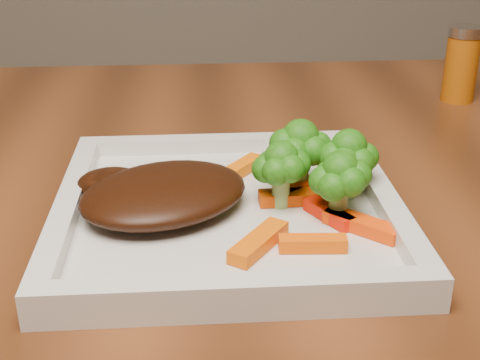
{
  "coord_description": "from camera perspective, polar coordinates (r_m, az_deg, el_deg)",
  "views": [
    {
      "loc": [
        -0.47,
        -0.55,
        1.01
      ],
      "look_at": [
        -0.44,
        -0.07,
        0.79
      ],
      "focal_mm": 50.0,
      "sensor_mm": 36.0,
      "label": 1
    }
  ],
  "objects": [
    {
      "name": "plate",
      "position": [
        0.54,
        -1.06,
        -3.02
      ],
      "size": [
        0.27,
        0.27,
        0.01
      ],
      "primitive_type": "cube",
      "color": "silver",
      "rests_on": "dining_table"
    },
    {
      "name": "steak",
      "position": [
        0.53,
        -6.49,
        -1.14
      ],
      "size": [
        0.17,
        0.16,
        0.03
      ],
      "primitive_type": "ellipsoid",
      "rotation": [
        0.0,
        0.0,
        0.51
      ],
      "color": "black",
      "rests_on": "plate"
    },
    {
      "name": "broccoli_0",
      "position": [
        0.56,
        5.14,
        2.5
      ],
      "size": [
        0.06,
        0.06,
        0.07
      ],
      "primitive_type": null,
      "rotation": [
        0.0,
        0.0,
        -0.08
      ],
      "color": "#236110",
      "rests_on": "plate"
    },
    {
      "name": "broccoli_1",
      "position": [
        0.55,
        9.2,
        1.65
      ],
      "size": [
        0.07,
        0.07,
        0.06
      ],
      "primitive_type": null,
      "rotation": [
        0.0,
        0.0,
        -0.25
      ],
      "color": "#135F0F",
      "rests_on": "plate"
    },
    {
      "name": "broccoli_2",
      "position": [
        0.51,
        8.49,
        -0.36
      ],
      "size": [
        0.06,
        0.06,
        0.06
      ],
      "primitive_type": null,
      "rotation": [
        0.0,
        0.0,
        -0.21
      ],
      "color": "#296310",
      "rests_on": "plate"
    },
    {
      "name": "broccoli_3",
      "position": [
        0.53,
        3.54,
        0.81
      ],
      "size": [
        0.07,
        0.07,
        0.06
      ],
      "primitive_type": null,
      "rotation": [
        0.0,
        0.0,
        -0.37
      ],
      "color": "#287112",
      "rests_on": "plate"
    },
    {
      "name": "carrot_0",
      "position": [
        0.48,
        6.22,
        -5.4
      ],
      "size": [
        0.05,
        0.02,
        0.01
      ],
      "primitive_type": "cube",
      "rotation": [
        0.0,
        0.0,
        -0.06
      ],
      "color": "#FF5904",
      "rests_on": "plate"
    },
    {
      "name": "carrot_1",
      "position": [
        0.51,
        10.38,
        -3.78
      ],
      "size": [
        0.06,
        0.05,
        0.01
      ],
      "primitive_type": "cube",
      "rotation": [
        0.0,
        0.0,
        -0.74
      ],
      "color": "#FF4204",
      "rests_on": "plate"
    },
    {
      "name": "carrot_2",
      "position": [
        0.48,
        1.61,
        -5.31
      ],
      "size": [
        0.05,
        0.06,
        0.01
      ],
      "primitive_type": "cube",
      "rotation": [
        0.0,
        0.0,
        0.95
      ],
      "color": "#F25F03",
      "rests_on": "plate"
    },
    {
      "name": "carrot_3",
      "position": [
        0.58,
        9.09,
        0.03
      ],
      "size": [
        0.05,
        0.03,
        0.01
      ],
      "primitive_type": "cube",
      "rotation": [
        0.0,
        0.0,
        -0.25
      ],
      "color": "#FF3504",
      "rests_on": "plate"
    },
    {
      "name": "carrot_4",
      "position": [
        0.6,
        0.18,
        1.07
      ],
      "size": [
        0.04,
        0.05,
        0.01
      ],
      "primitive_type": "cube",
      "rotation": [
        0.0,
        0.0,
        0.91
      ],
      "color": "#FA6B04",
      "rests_on": "plate"
    },
    {
      "name": "carrot_5",
      "position": [
        0.52,
        7.61,
        -2.86
      ],
      "size": [
        0.03,
        0.05,
        0.01
      ],
      "primitive_type": "cube",
      "rotation": [
        0.0,
        0.0,
        -1.06
      ],
      "color": "#F21C03",
      "rests_on": "plate"
    },
    {
      "name": "carrot_6",
      "position": [
        0.56,
        4.73,
        -0.92
      ],
      "size": [
        0.05,
        0.04,
        0.01
      ],
      "primitive_type": "cube",
      "rotation": [
        0.0,
        0.0,
        0.68
      ],
      "color": "#FF3604",
      "rests_on": "plate"
    },
    {
      "name": "spice_shaker",
      "position": [
        0.87,
        18.37,
        9.37
      ],
      "size": [
        0.04,
        0.04,
        0.09
      ],
      "primitive_type": "cylinder",
      "rotation": [
        0.0,
        0.0,
        0.14
      ],
      "color": "#AA5109",
      "rests_on": "dining_table"
    },
    {
      "name": "carrot_7",
      "position": [
        0.55,
        4.85,
        -1.46
      ],
      "size": [
        0.06,
        0.02,
        0.01
      ],
      "primitive_type": "cube",
      "rotation": [
        0.0,
        0.0,
        0.03
      ],
      "color": "#D23F03",
      "rests_on": "plate"
    }
  ]
}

